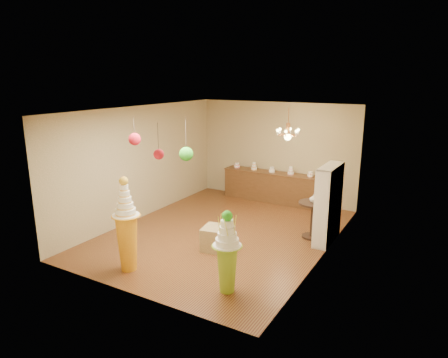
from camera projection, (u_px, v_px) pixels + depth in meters
The scene contains 17 objects.
floor at pixel (223, 233), 9.81m from camera, with size 6.50×6.50×0.00m, color #5A3318.
ceiling at pixel (223, 109), 9.06m from camera, with size 6.50×6.50×0.00m, color white.
wall_back at pixel (276, 152), 12.16m from camera, with size 5.00×0.04×3.00m, color tan.
wall_front at pixel (126, 213), 6.70m from camera, with size 5.00×0.04×3.00m, color tan.
wall_left at pixel (142, 163), 10.64m from camera, with size 0.04×6.50×3.00m, color tan.
wall_right at pixel (327, 188), 8.22m from camera, with size 0.04×6.50×3.00m, color tan.
pedestal_green at pixel (227, 258), 6.99m from camera, with size 0.56×0.56×1.52m.
pedestal_orange at pixel (127, 235), 7.77m from camera, with size 0.65×0.65×1.90m.
burlap_riser at pixel (216, 238), 8.81m from camera, with size 0.57×0.57×0.52m, color #937B50.
sideboard at pixel (271, 186), 12.18m from camera, with size 3.04×0.54×1.16m.
shelving_unit at pixel (328, 204), 9.12m from camera, with size 0.33×1.20×1.80m.
round_table at pixel (313, 215), 9.39m from camera, with size 0.88×0.88×0.88m.
vase at pixel (314, 198), 9.29m from camera, with size 0.18×0.18×0.19m, color beige.
pom_red_left at pixel (135, 139), 7.61m from camera, with size 0.24×0.24×0.55m.
pom_green_mid at pixel (186, 154), 7.59m from camera, with size 0.27×0.27×0.84m.
pom_red_right at pixel (159, 154), 6.63m from camera, with size 0.18×0.18×0.62m.
chandelier at pixel (288, 135), 10.05m from camera, with size 0.80×0.80×0.85m.
Camera 1 is at (4.61, -7.92, 3.73)m, focal length 32.00 mm.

